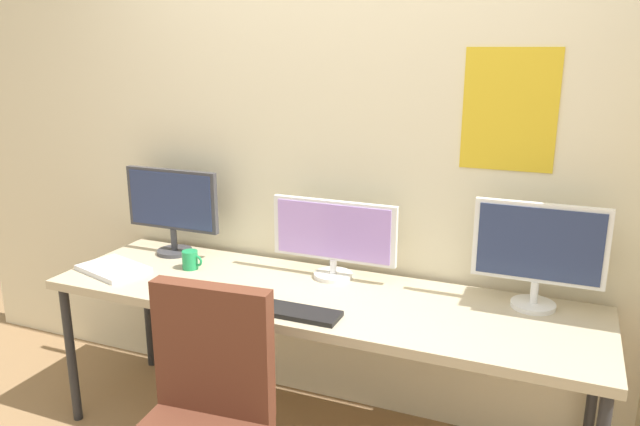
% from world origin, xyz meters
% --- Properties ---
extents(wall_back, '(4.81, 0.11, 2.60)m').
position_xyz_m(wall_back, '(0.00, 1.02, 1.30)').
color(wall_back, beige).
rests_on(wall_back, ground_plane).
extents(desk, '(2.41, 0.68, 0.74)m').
position_xyz_m(desk, '(0.00, 0.60, 0.69)').
color(desk, tan).
rests_on(desk, ground_plane).
extents(monitor_left, '(0.52, 0.18, 0.44)m').
position_xyz_m(monitor_left, '(-0.88, 0.81, 1.00)').
color(monitor_left, '#38383D').
rests_on(monitor_left, desk).
extents(monitor_center, '(0.59, 0.18, 0.37)m').
position_xyz_m(monitor_center, '(0.00, 0.81, 0.94)').
color(monitor_center, silver).
rests_on(monitor_center, desk).
extents(monitor_right, '(0.52, 0.18, 0.44)m').
position_xyz_m(monitor_right, '(0.88, 0.81, 0.99)').
color(monitor_right, silver).
rests_on(monitor_right, desk).
extents(keyboard_main, '(0.39, 0.13, 0.02)m').
position_xyz_m(keyboard_main, '(0.00, 0.37, 0.75)').
color(keyboard_main, black).
rests_on(keyboard_main, desk).
extents(computer_mouse, '(0.06, 0.10, 0.03)m').
position_xyz_m(computer_mouse, '(-0.62, 0.39, 0.76)').
color(computer_mouse, black).
rests_on(computer_mouse, desk).
extents(laptop_closed, '(0.37, 0.30, 0.02)m').
position_xyz_m(laptop_closed, '(-1.00, 0.48, 0.75)').
color(laptop_closed, silver).
rests_on(laptop_closed, desk).
extents(coffee_mug, '(0.11, 0.08, 0.09)m').
position_xyz_m(coffee_mug, '(-0.68, 0.65, 0.79)').
color(coffee_mug, '#1E8C4C').
rests_on(coffee_mug, desk).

